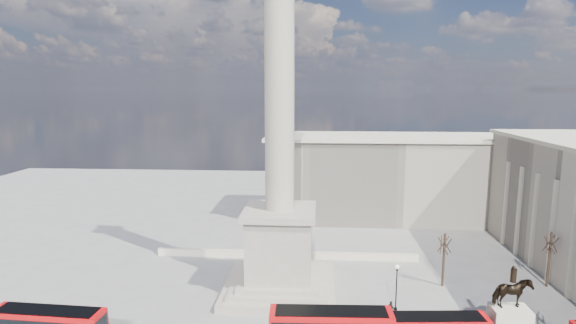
% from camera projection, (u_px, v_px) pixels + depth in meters
% --- Properties ---
extents(ground, '(180.00, 180.00, 0.00)m').
position_uv_depth(ground, '(277.00, 308.00, 53.19)').
color(ground, gray).
rests_on(ground, ground).
extents(nelsons_column, '(14.00, 14.00, 49.85)m').
position_uv_depth(nelsons_column, '(280.00, 192.00, 56.05)').
color(nelsons_column, '#B2A694').
rests_on(nelsons_column, ground).
extents(balustrade_wall, '(40.00, 0.60, 1.10)m').
position_uv_depth(balustrade_wall, '(286.00, 255.00, 68.86)').
color(balustrade_wall, beige).
rests_on(balustrade_wall, ground).
extents(building_northeast, '(51.00, 17.00, 16.60)m').
position_uv_depth(building_northeast, '(394.00, 177.00, 89.97)').
color(building_northeast, beige).
rests_on(building_northeast, ground).
extents(victorian_lamp, '(0.49, 0.49, 5.72)m').
position_uv_depth(victorian_lamp, '(396.00, 284.00, 51.85)').
color(victorian_lamp, black).
rests_on(victorian_lamp, ground).
extents(equestrian_statue, '(4.41, 3.31, 9.09)m').
position_uv_depth(equestrian_statue, '(509.00, 324.00, 43.42)').
color(equestrian_statue, beige).
rests_on(equestrian_statue, ground).
extents(bare_tree_mid, '(1.99, 1.99, 7.54)m').
position_uv_depth(bare_tree_mid, '(445.00, 243.00, 58.27)').
color(bare_tree_mid, '#332319').
rests_on(bare_tree_mid, ground).
extents(bare_tree_far, '(1.91, 1.91, 7.82)m').
position_uv_depth(bare_tree_far, '(551.00, 242.00, 58.02)').
color(bare_tree_far, '#332319').
rests_on(bare_tree_far, ground).
extents(pedestrian_crossing, '(1.05, 1.19, 1.93)m').
position_uv_depth(pedestrian_crossing, '(391.00, 309.00, 50.90)').
color(pedestrian_crossing, black).
rests_on(pedestrian_crossing, ground).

